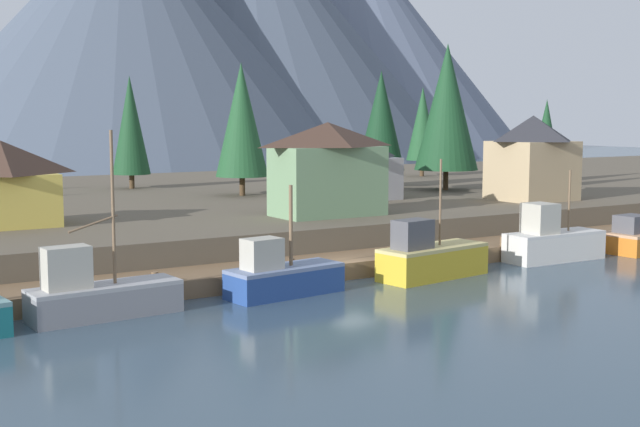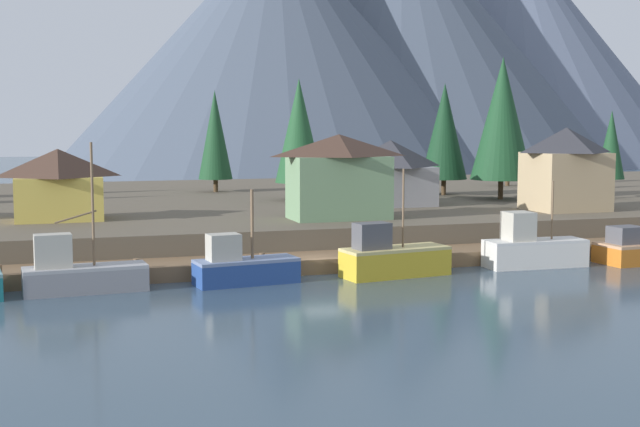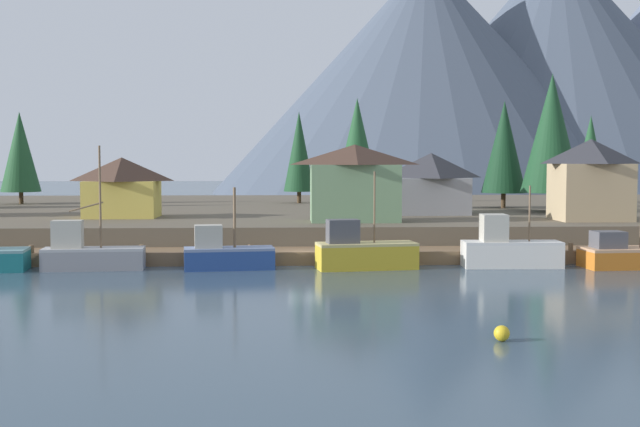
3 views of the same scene
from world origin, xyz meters
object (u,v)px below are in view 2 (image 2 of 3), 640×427
at_px(fishing_boat_white, 532,248).
at_px(conifer_back_left, 508,134).
at_px(house_tan, 566,168).
at_px(fishing_boat_grey, 80,274).
at_px(house_grey, 390,172).
at_px(house_green, 339,176).
at_px(fishing_boat_blue, 243,267).
at_px(conifer_back_right, 502,118).
at_px(conifer_near_left, 444,131).
at_px(conifer_mid_right, 611,145).
at_px(house_yellow, 59,184).
at_px(fishing_boat_yellow, 392,258).
at_px(conifer_mid_left, 299,131).
at_px(conifer_centre, 215,135).

relative_size(fishing_boat_white, conifer_back_left, 0.68).
bearing_deg(house_tan, fishing_boat_white, -130.66).
bearing_deg(fishing_boat_grey, house_grey, 32.99).
bearing_deg(house_tan, house_green, -178.08).
bearing_deg(fishing_boat_white, fishing_boat_blue, -177.73).
bearing_deg(conifer_back_right, conifer_near_left, 116.49).
bearing_deg(conifer_mid_right, house_grey, 179.31).
xyz_separation_m(fishing_boat_blue, conifer_back_left, (40.97, 39.91, 7.65)).
relative_size(fishing_boat_grey, conifer_back_right, 0.64).
height_order(fishing_boat_grey, conifer_near_left, conifer_near_left).
bearing_deg(house_yellow, fishing_boat_blue, -58.49).
distance_m(house_grey, conifer_mid_right, 23.46).
height_order(fishing_boat_yellow, house_yellow, house_yellow).
xyz_separation_m(house_tan, conifer_mid_left, (-19.11, 16.33, 3.10)).
distance_m(house_yellow, conifer_back_left, 56.44).
relative_size(fishing_boat_yellow, conifer_near_left, 0.64).
bearing_deg(house_tan, conifer_centre, 131.10).
bearing_deg(conifer_back_right, house_green, -150.15).
height_order(house_grey, conifer_back_right, conifer_back_right).
bearing_deg(house_green, house_tan, 1.92).
distance_m(house_green, conifer_mid_left, 17.43).
height_order(fishing_boat_white, conifer_near_left, conifer_near_left).
height_order(fishing_boat_blue, house_green, house_green).
xyz_separation_m(fishing_boat_yellow, conifer_back_left, (31.11, 40.16, 7.51)).
distance_m(house_green, conifer_mid_right, 33.09).
xyz_separation_m(conifer_mid_left, conifer_back_left, (29.12, 11.14, -0.52)).
relative_size(house_tan, conifer_mid_left, 0.60).
bearing_deg(fishing_boat_white, house_green, 133.52).
bearing_deg(conifer_mid_left, conifer_near_left, 4.39).
bearing_deg(conifer_near_left, house_grey, -138.02).
height_order(house_yellow, conifer_back_left, conifer_back_left).
distance_m(fishing_boat_white, conifer_back_right, 27.18).
distance_m(fishing_boat_grey, conifer_near_left, 48.65).
distance_m(house_grey, conifer_back_right, 13.61).
relative_size(fishing_boat_yellow, house_yellow, 1.09).
distance_m(conifer_mid_left, conifer_mid_right, 30.95).
bearing_deg(conifer_back_left, fishing_boat_yellow, -127.76).
relative_size(house_grey, conifer_mid_right, 0.81).
xyz_separation_m(house_yellow, conifer_near_left, (38.55, 12.58, 3.80)).
xyz_separation_m(house_grey, conifer_mid_left, (-6.65, 7.21, 3.70)).
height_order(conifer_mid_right, conifer_back_left, conifer_back_left).
relative_size(fishing_boat_yellow, conifer_centre, 0.67).
bearing_deg(fishing_boat_white, house_grey, 96.92).
bearing_deg(fishing_boat_blue, conifer_back_left, 37.03).
distance_m(house_grey, house_green, 12.85).
bearing_deg(conifer_back_right, conifer_back_left, 58.49).
xyz_separation_m(house_yellow, conifer_mid_left, (22.53, 11.35, 3.91)).
xyz_separation_m(house_tan, conifer_back_right, (0.06, 11.24, 4.29)).
bearing_deg(conifer_mid_right, conifer_near_left, 148.04).
bearing_deg(house_yellow, conifer_near_left, 18.07).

